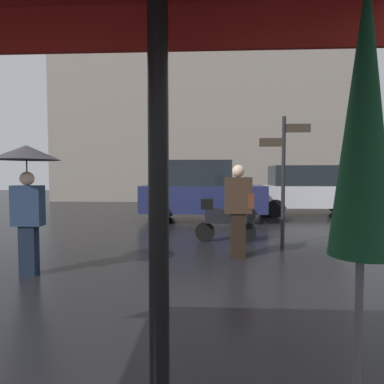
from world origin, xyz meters
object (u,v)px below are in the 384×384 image
parked_car_right (201,191)px  parked_scooter (224,218)px  pedestrian_with_bag (239,205)px  parked_car_left (306,190)px  street_signpost (284,168)px  folded_patio_umbrella_near (363,149)px  pedestrian_with_umbrella (27,173)px

parked_car_right → parked_scooter: bearing=101.5°
pedestrian_with_bag → parked_car_left: size_ratio=0.40×
parked_car_left → street_signpost: bearing=69.9°
folded_patio_umbrella_near → pedestrian_with_umbrella: bearing=136.0°
pedestrian_with_umbrella → parked_scooter: 4.27m
pedestrian_with_umbrella → parked_car_left: (6.64, 7.90, -0.62)m
pedestrian_with_umbrella → parked_car_left: bearing=70.4°
parked_scooter → parked_car_left: bearing=35.6°
pedestrian_with_bag → parked_car_left: parked_car_left is taller
parked_scooter → parked_car_right: size_ratio=0.34×
folded_patio_umbrella_near → street_signpost: size_ratio=0.89×
parked_car_left → street_signpost: size_ratio=1.56×
folded_patio_umbrella_near → pedestrian_with_bag: folded_patio_umbrella_near is taller
parked_car_right → street_signpost: street_signpost is taller
pedestrian_with_umbrella → parked_scooter: (3.17, 2.67, -1.04)m
pedestrian_with_bag → parked_car_right: size_ratio=0.42×
parked_car_left → street_signpost: 6.17m
folded_patio_umbrella_near → street_signpost: street_signpost is taller
pedestrian_with_bag → parked_scooter: 1.51m
parked_scooter → parked_car_left: (3.48, 5.24, 0.42)m
pedestrian_with_bag → parked_car_left: (3.26, 6.67, -0.02)m
parked_scooter → parked_car_right: parked_car_right is taller
parked_scooter → parked_car_left: 6.30m
folded_patio_umbrella_near → parked_car_right: 9.59m
parked_car_right → parked_car_left: bearing=-155.1°
folded_patio_umbrella_near → street_signpost: 5.63m
pedestrian_with_umbrella → parked_car_left: pedestrian_with_umbrella is taller
parked_car_left → pedestrian_with_bag: bearing=65.0°
parked_scooter → parked_car_right: 3.57m
street_signpost → parked_car_left: bearing=68.8°
parked_scooter → street_signpost: size_ratio=0.51×
pedestrian_with_umbrella → parked_car_left: 10.34m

